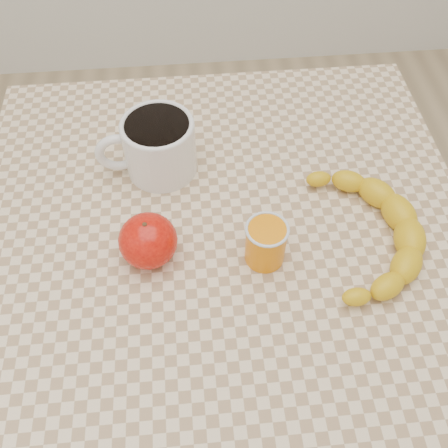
{
  "coord_description": "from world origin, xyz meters",
  "views": [
    {
      "loc": [
        -0.04,
        -0.46,
        1.39
      ],
      "look_at": [
        0.0,
        0.0,
        0.77
      ],
      "focal_mm": 40.0,
      "sensor_mm": 36.0,
      "label": 1
    }
  ],
  "objects": [
    {
      "name": "banana",
      "position": [
        0.21,
        -0.04,
        0.77
      ],
      "size": [
        0.29,
        0.35,
        0.05
      ],
      "primitive_type": null,
      "rotation": [
        0.0,
        0.0,
        -0.14
      ],
      "color": "gold",
      "rests_on": "table"
    },
    {
      "name": "table",
      "position": [
        0.0,
        0.0,
        0.66
      ],
      "size": [
        0.8,
        0.8,
        0.75
      ],
      "color": "beige",
      "rests_on": "ground"
    },
    {
      "name": "ground",
      "position": [
        0.0,
        0.0,
        0.0
      ],
      "size": [
        3.0,
        3.0,
        0.0
      ],
      "primitive_type": "plane",
      "color": "tan",
      "rests_on": "ground"
    },
    {
      "name": "coffee_mug",
      "position": [
        -0.1,
        0.15,
        0.81
      ],
      "size": [
        0.17,
        0.13,
        0.1
      ],
      "color": "white",
      "rests_on": "table"
    },
    {
      "name": "orange_juice_glass",
      "position": [
        0.06,
        -0.05,
        0.79
      ],
      "size": [
        0.06,
        0.06,
        0.07
      ],
      "color": "orange",
      "rests_on": "table"
    },
    {
      "name": "apple",
      "position": [
        -0.11,
        -0.03,
        0.79
      ],
      "size": [
        0.1,
        0.1,
        0.08
      ],
      "color": "#9A0805",
      "rests_on": "table"
    }
  ]
}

